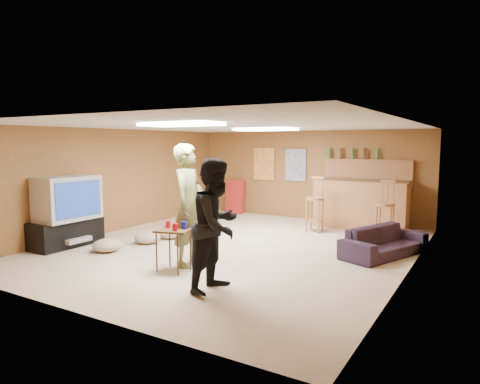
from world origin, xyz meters
The scene contains 32 objects.
ground centered at (0.00, 0.00, 0.00)m, with size 7.00×7.00×0.00m, color tan.
ceiling centered at (0.00, 0.00, 2.20)m, with size 6.00×7.00×0.02m, color silver.
wall_back centered at (0.00, 3.50, 1.10)m, with size 6.00×0.02×2.20m, color brown.
wall_front centered at (0.00, -3.50, 1.10)m, with size 6.00×0.02×2.20m, color brown.
wall_left centered at (-3.00, 0.00, 1.10)m, with size 0.02×7.00×2.20m, color brown.
wall_right centered at (3.00, 0.00, 1.10)m, with size 0.02×7.00×2.20m, color brown.
tv_stand centered at (-2.72, -1.50, 0.25)m, with size 0.55×1.30×0.50m, color black.
dvd_box centered at (-2.50, -1.50, 0.15)m, with size 0.35×0.50×0.08m, color #B2B2B7.
tv_body centered at (-2.65, -1.50, 0.90)m, with size 0.60×1.10×0.80m, color #B2B2B7.
tv_screen centered at (-2.34, -1.50, 0.90)m, with size 0.02×0.95×0.65m, color navy.
bar_counter centered at (1.50, 2.95, 0.55)m, with size 2.00×0.60×1.10m, color #925C35.
bar_lip centered at (1.50, 2.70, 1.10)m, with size 2.10×0.12×0.05m, color #392212.
bar_shelf centered at (1.50, 3.40, 1.50)m, with size 2.00×0.18×0.05m, color #925C35.
bar_backing centered at (1.50, 3.42, 1.20)m, with size 2.00×0.14×0.60m, color #925C35.
poster_left centered at (-1.20, 3.46, 1.35)m, with size 0.60×0.03×0.85m, color #BF3F26.
poster_right centered at (-0.30, 3.46, 1.35)m, with size 0.55×0.03×0.80m, color #334C99.
folding_chair_stack centered at (-2.00, 3.30, 0.45)m, with size 0.50×0.14×0.90m, color #B02120.
ceiling_panel_front centered at (0.00, -1.50, 2.17)m, with size 1.20×0.60×0.04m, color white.
ceiling_panel_back centered at (0.00, 1.20, 2.17)m, with size 1.20×0.60×0.04m, color white.
person_olive centered at (-0.02, -1.32, 0.94)m, with size 0.69×0.45×1.89m, color olive.
person_black centered at (0.99, -2.05, 0.85)m, with size 0.83×0.65×1.71m, color black.
sofa centered at (2.49, 0.78, 0.24)m, with size 1.67×0.65×0.49m, color black.
tray_table centered at (-0.02, -1.70, 0.32)m, with size 0.49×0.39×0.63m, color #392212.
cup_red_near centered at (-0.17, -1.64, 0.68)m, with size 0.07×0.07×0.10m, color red.
cup_red_far centered at (0.07, -1.77, 0.69)m, with size 0.08×0.08×0.11m, color red.
cup_blue centered at (0.10, -1.60, 0.69)m, with size 0.08×0.08×0.11m, color #171BA0.
bar_stool_left centered at (0.75, 2.07, 0.64)m, with size 0.41×0.41×1.28m, color #925C35, non-canonical shape.
bar_stool_right centered at (2.24, 1.94, 0.63)m, with size 0.40×0.40×1.26m, color #925C35, non-canonical shape.
cushion_near_tv centered at (-1.59, -0.57, 0.11)m, with size 0.50×0.50×0.22m, color tan.
cushion_mid centered at (-1.49, -0.02, 0.11)m, with size 0.47×0.47×0.21m, color tan.
cushion_far centered at (-1.76, -1.41, 0.11)m, with size 0.50×0.50×0.22m, color tan.
bottle_row centered at (1.16, 3.38, 1.65)m, with size 1.20×0.08×0.26m, color #3F7233, non-canonical shape.
Camera 1 is at (4.00, -6.53, 1.89)m, focal length 32.00 mm.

